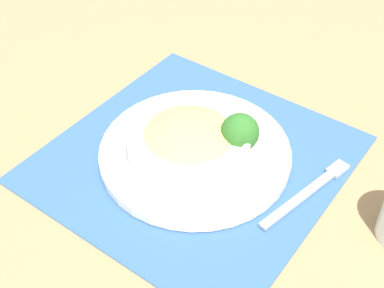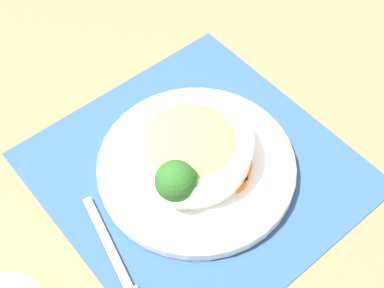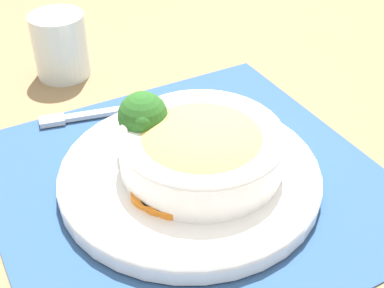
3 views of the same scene
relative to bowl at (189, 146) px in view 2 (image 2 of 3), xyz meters
The scene contains 10 objects.
ground_plane 0.05m from the bowl, 93.08° to the left, with size 4.00×4.00×0.00m, color #8C704C.
placemat 0.05m from the bowl, 93.08° to the left, with size 0.42×0.43×0.00m.
plate 0.04m from the bowl, 93.08° to the left, with size 0.29×0.29×0.02m.
bowl is the anchor object (origin of this frame).
broccoli_floret 0.07m from the bowl, 35.91° to the left, with size 0.06×0.06×0.08m.
carrot_slice_near 0.08m from the bowl, 106.13° to the left, with size 0.05×0.05×0.01m.
carrot_slice_middle 0.07m from the bowl, 116.46° to the left, with size 0.05×0.05×0.01m.
carrot_slice_far 0.07m from the bowl, 126.93° to the left, with size 0.05×0.05×0.01m.
carrot_slice_extra 0.07m from the bowl, 137.64° to the left, with size 0.05×0.05×0.01m.
fork 0.19m from the bowl, 19.56° to the left, with size 0.05×0.18×0.01m.
Camera 2 is at (0.29, 0.33, 0.67)m, focal length 50.00 mm.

